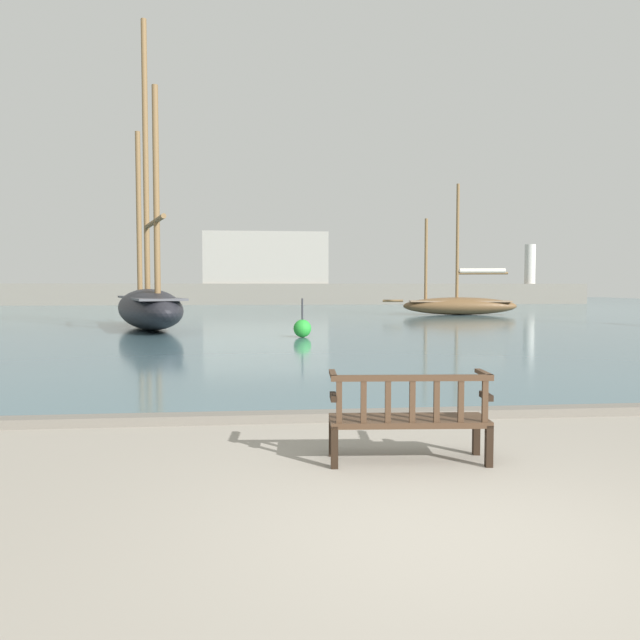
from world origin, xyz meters
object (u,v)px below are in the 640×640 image
at_px(sailboat_outer_starboard, 149,304).
at_px(channel_buoy, 302,328).
at_px(sailboat_mid_starboard, 459,304).
at_px(park_bench, 409,416).

distance_m(sailboat_outer_starboard, channel_buoy, 7.45).
bearing_deg(channel_buoy, sailboat_mid_starboard, 55.47).
relative_size(park_bench, channel_buoy, 1.26).
bearing_deg(sailboat_mid_starboard, sailboat_outer_starboard, -147.16).
height_order(park_bench, sailboat_outer_starboard, sailboat_outer_starboard).
relative_size(sailboat_mid_starboard, channel_buoy, 6.09).
xyz_separation_m(sailboat_mid_starboard, channel_buoy, (-10.38, -15.09, -0.36)).
xyz_separation_m(park_bench, sailboat_mid_starboard, (10.35, 29.53, 0.27)).
height_order(park_bench, channel_buoy, channel_buoy).
bearing_deg(sailboat_outer_starboard, channel_buoy, -38.96).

